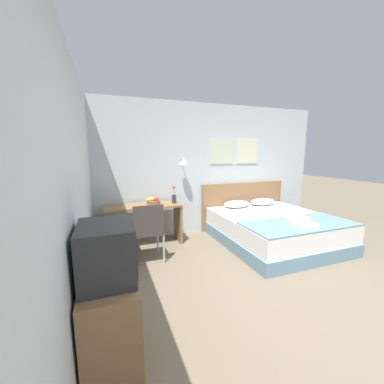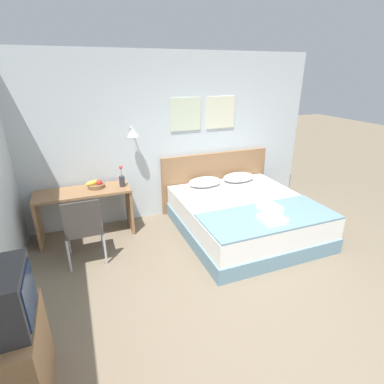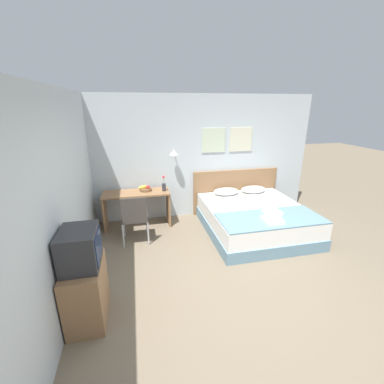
{
  "view_description": "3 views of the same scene",
  "coord_description": "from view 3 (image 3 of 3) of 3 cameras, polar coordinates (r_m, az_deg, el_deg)",
  "views": [
    {
      "loc": [
        -1.97,
        -1.71,
        1.69
      ],
      "look_at": [
        -0.72,
        1.66,
        1.07
      ],
      "focal_mm": 22.0,
      "sensor_mm": 36.0,
      "label": 1
    },
    {
      "loc": [
        -1.37,
        -1.86,
        2.36
      ],
      "look_at": [
        0.01,
        1.63,
        0.83
      ],
      "focal_mm": 28.0,
      "sensor_mm": 36.0,
      "label": 2
    },
    {
      "loc": [
        -1.33,
        -2.6,
        2.44
      ],
      "look_at": [
        -0.45,
        1.32,
        1.06
      ],
      "focal_mm": 24.0,
      "sensor_mm": 36.0,
      "label": 3
    }
  ],
  "objects": [
    {
      "name": "wall_back",
      "position": [
        5.68,
        1.26,
        7.69
      ],
      "size": [
        5.25,
        0.31,
        2.65
      ],
      "color": "silver",
      "rests_on": "ground_plane"
    },
    {
      "name": "throw_blanket",
      "position": [
        4.72,
        17.1,
        -5.62
      ],
      "size": [
        1.84,
        0.82,
        0.02
      ],
      "color": "#66899E",
      "rests_on": "bed"
    },
    {
      "name": "folded_towel_near_foot",
      "position": [
        4.87,
        17.42,
        -4.35
      ],
      "size": [
        0.29,
        0.28,
        0.06
      ],
      "color": "white",
      "rests_on": "throw_blanket"
    },
    {
      "name": "ground_plane",
      "position": [
        3.8,
        11.94,
        -21.41
      ],
      "size": [
        24.0,
        24.0,
        0.0
      ],
      "primitive_type": "plane",
      "color": "#756651"
    },
    {
      "name": "headboard",
      "position": [
        6.11,
        9.6,
        0.25
      ],
      "size": [
        2.01,
        0.06,
        1.01
      ],
      "color": "#8E6642",
      "rests_on": "ground_plane"
    },
    {
      "name": "flower_vase",
      "position": [
        5.29,
        -6.26,
        1.41
      ],
      "size": [
        0.08,
        0.08,
        0.33
      ],
      "color": "#333338",
      "rests_on": "desk"
    },
    {
      "name": "desk",
      "position": [
        5.4,
        -12.18,
        -2.19
      ],
      "size": [
        1.33,
        0.51,
        0.74
      ],
      "color": "#8E6642",
      "rests_on": "ground_plane"
    },
    {
      "name": "bed",
      "position": [
        5.31,
        13.7,
        -5.83
      ],
      "size": [
        1.89,
        2.05,
        0.53
      ],
      "color": "#66899E",
      "rests_on": "ground_plane"
    },
    {
      "name": "folded_towel_mid_bed",
      "position": [
        4.56,
        17.43,
        -5.93
      ],
      "size": [
        0.3,
        0.3,
        0.06
      ],
      "color": "white",
      "rests_on": "throw_blanket"
    },
    {
      "name": "fruit_bowl",
      "position": [
        5.36,
        -10.3,
        0.74
      ],
      "size": [
        0.28,
        0.24,
        0.12
      ],
      "color": "brown",
      "rests_on": "desk"
    },
    {
      "name": "tv_stand",
      "position": [
        3.44,
        -22.38,
        -19.81
      ],
      "size": [
        0.41,
        0.69,
        0.73
      ],
      "color": "#8E6642",
      "rests_on": "ground_plane"
    },
    {
      "name": "television",
      "position": [
        3.12,
        -23.67,
        -11.35
      ],
      "size": [
        0.4,
        0.5,
        0.43
      ],
      "color": "#2D2D30",
      "rests_on": "tv_stand"
    },
    {
      "name": "desk_chair",
      "position": [
        4.71,
        -12.65,
        -5.19
      ],
      "size": [
        0.48,
        0.48,
        0.93
      ],
      "color": "#3D3833",
      "rests_on": "ground_plane"
    },
    {
      "name": "pillow_left",
      "position": [
        5.73,
        7.6,
        0.12
      ],
      "size": [
        0.57,
        0.36,
        0.14
      ],
      "color": "white",
      "rests_on": "bed"
    },
    {
      "name": "wall_left",
      "position": [
        2.87,
        -30.31,
        -6.62
      ],
      "size": [
        0.06,
        5.78,
        2.65
      ],
      "color": "silver",
      "rests_on": "ground_plane"
    },
    {
      "name": "pillow_right",
      "position": [
        5.98,
        13.47,
        0.56
      ],
      "size": [
        0.57,
        0.36,
        0.14
      ],
      "color": "white",
      "rests_on": "bed"
    }
  ]
}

